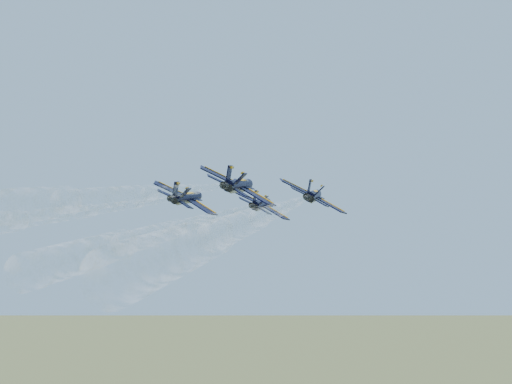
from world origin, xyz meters
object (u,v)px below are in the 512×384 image
at_px(jet_right, 313,196).
at_px(jet_slot, 239,185).
at_px(jet_left, 187,198).
at_px(jet_lead, 261,204).

bearing_deg(jet_right, jet_slot, -124.97).
xyz_separation_m(jet_left, jet_right, (22.61, 8.26, 0.00)).
bearing_deg(jet_slot, jet_left, 130.64).
distance_m(jet_left, jet_right, 24.07).
relative_size(jet_right, jet_slot, 1.00).
relative_size(jet_lead, jet_right, 1.00).
bearing_deg(jet_lead, jet_left, -131.51).
relative_size(jet_left, jet_right, 1.00).
bearing_deg(jet_left, jet_right, 1.88).
bearing_deg(jet_lead, jet_slot, -88.69).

